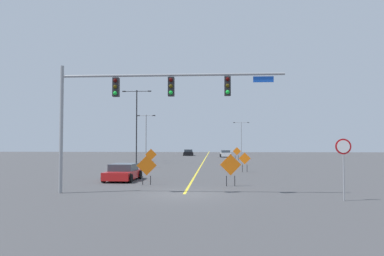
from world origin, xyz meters
The scene contains 15 objects.
ground centered at (0.00, 0.00, 0.00)m, with size 177.90×177.90×0.00m, color #444447.
road_centre_stripe centered at (0.00, 49.42, 0.00)m, with size 0.16×98.83×0.01m.
traffic_signal_assembly centered at (-2.47, -0.02, 5.36)m, with size 12.45×0.44×7.12m.
stop_sign centered at (7.86, -1.72, 2.10)m, with size 0.76×0.07×2.99m.
street_lamp_mid_right centered at (-8.89, 28.12, 5.80)m, with size 3.95×0.24×9.96m.
street_lamp_far_right centered at (8.20, 67.57, 4.72)m, with size 3.86×0.24×7.89m.
street_lamp_far_left centered at (-9.06, 35.73, 4.30)m, with size 2.93×0.24×7.23m.
construction_sign_left_lane centered at (2.68, 3.73, 1.29)m, with size 1.37×0.17×2.07m.
construction_sign_right_shoulder centered at (4.53, 14.91, 1.19)m, with size 1.13×0.17×1.87m.
construction_sign_median_far centered at (5.29, 38.58, 1.34)m, with size 1.32×0.19×2.11m.
construction_sign_left_shoulder centered at (-5.52, 20.46, 1.35)m, with size 1.30×0.23×2.12m.
construction_sign_right_lane centered at (-2.83, 4.02, 1.21)m, with size 1.30×0.35×1.96m.
car_red_approaching centered at (-5.13, 6.74, 0.59)m, with size 2.23×4.10×1.23m.
car_black_passing centered at (-4.09, 58.79, 0.63)m, with size 2.35×4.33×1.34m.
car_white_distant centered at (3.81, 50.83, 0.65)m, with size 2.21×3.91×1.36m.
Camera 1 is at (1.64, -19.28, 2.78)m, focal length 33.19 mm.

